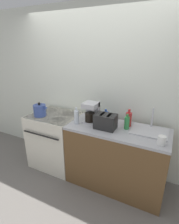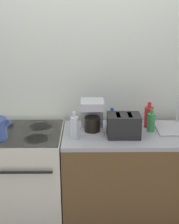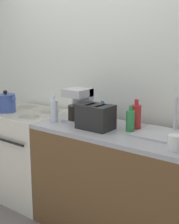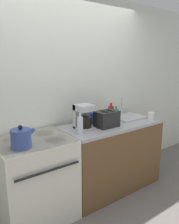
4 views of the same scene
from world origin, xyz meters
The scene contains 13 objects.
ground_plane centered at (0.00, 0.00, 0.00)m, with size 12.00×12.00×0.00m, color slate.
wall_back centered at (0.00, 0.72, 1.30)m, with size 8.00×0.05×2.60m.
stove centered at (-0.60, 0.33, 0.48)m, with size 0.78×0.70×0.94m.
counter_block centered at (0.49, 0.31, 0.47)m, with size 1.38×0.63×0.94m.
kettle centered at (-0.77, 0.20, 1.03)m, with size 0.25×0.20×0.22m.
toaster centered at (0.34, 0.24, 1.04)m, with size 0.29×0.20×0.20m.
coffee_maker centered at (0.07, 0.36, 1.09)m, with size 0.20×0.21×0.30m.
sink_tray centered at (0.90, 0.41, 0.95)m, with size 0.47×0.37×0.28m.
bottle_clear centered at (-0.09, 0.20, 1.04)m, with size 0.07×0.07×0.25m.
bottle_blue centered at (0.26, 0.46, 1.02)m, with size 0.08×0.08×0.19m.
bottle_green centered at (0.60, 0.35, 1.03)m, with size 0.07×0.07×0.21m.
bottle_red centered at (0.60, 0.45, 1.04)m, with size 0.08×0.08×0.24m.
cup_white centered at (1.07, 0.13, 0.99)m, with size 0.09×0.09×0.11m.
Camera 4 is at (-1.40, -1.79, 1.75)m, focal length 35.00 mm.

